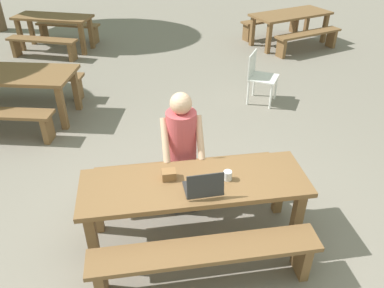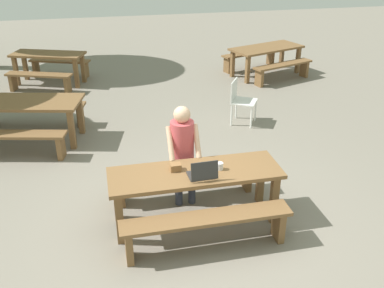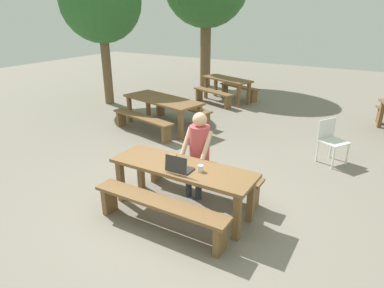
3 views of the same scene
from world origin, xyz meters
TOP-DOWN VIEW (x-y plane):
  - ground_plane at (0.00, 0.00)m, footprint 30.00×30.00m
  - picnic_table_front at (0.00, 0.00)m, footprint 2.12×0.68m
  - bench_near at (0.00, -0.58)m, footprint 1.98×0.30m
  - bench_far at (0.00, 0.58)m, footprint 1.98×0.30m
  - laptop at (0.05, -0.17)m, footprint 0.34×0.28m
  - small_pouch at (-0.23, 0.08)m, footprint 0.13×0.11m
  - coffee_mug at (0.31, -0.02)m, footprint 0.08×0.08m
  - person_seated at (-0.04, 0.55)m, footprint 0.42×0.41m
  - plastic_chair at (1.55, 2.90)m, footprint 0.60×0.60m
  - picnic_table_mid at (3.16, 5.72)m, footprint 2.01×1.37m
  - bench_mid_south at (3.37, 5.11)m, footprint 1.67×0.82m
  - bench_mid_north at (2.95, 6.33)m, footprint 1.67×0.82m
  - picnic_table_rear at (-2.16, 6.16)m, footprint 1.81×1.20m
  - bench_rear_south at (-2.37, 5.61)m, footprint 1.53×0.81m
  - bench_rear_north at (-1.96, 6.71)m, footprint 1.53×0.81m
  - picnic_table_distant at (-2.43, 2.97)m, footprint 2.24×1.28m
  - bench_distant_north at (-2.28, 3.62)m, footprint 1.92×0.72m

SIDE VIEW (x-z plane):
  - ground_plane at x=0.00m, z-range 0.00..0.00m
  - bench_rear_south at x=-2.37m, z-range 0.10..0.53m
  - bench_rear_north at x=-1.96m, z-range 0.10..0.53m
  - bench_mid_south at x=3.37m, z-range 0.11..0.55m
  - bench_mid_north at x=2.95m, z-range 0.11..0.55m
  - bench_distant_north at x=-2.28m, z-range 0.12..0.55m
  - bench_near at x=0.00m, z-range 0.12..0.58m
  - bench_far at x=0.00m, z-range 0.12..0.58m
  - plastic_chair at x=1.55m, z-range 0.04..0.88m
  - picnic_table_mid at x=3.16m, z-range 0.25..0.97m
  - picnic_table_front at x=0.00m, z-range 0.25..0.97m
  - picnic_table_rear at x=-2.16m, z-range 0.24..0.99m
  - picnic_table_distant at x=-2.43m, z-range 0.27..1.01m
  - small_pouch at x=-0.23m, z-range 0.72..0.81m
  - coffee_mug at x=0.31m, z-range 0.72..0.81m
  - laptop at x=0.05m, z-range 0.66..0.90m
  - person_seated at x=-0.04m, z-range 0.12..1.47m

